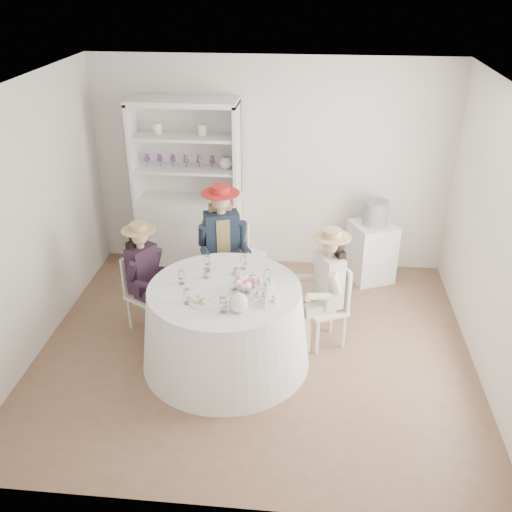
{
  "coord_description": "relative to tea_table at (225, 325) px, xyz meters",
  "views": [
    {
      "loc": [
        0.5,
        -4.9,
        3.65
      ],
      "look_at": [
        0.0,
        0.1,
        1.05
      ],
      "focal_mm": 40.0,
      "sensor_mm": 36.0,
      "label": 1
    }
  ],
  "objects": [
    {
      "name": "teacup_a",
      "position": [
        -0.2,
        0.18,
        0.46
      ],
      "size": [
        0.1,
        0.1,
        0.06
      ],
      "primitive_type": "imported",
      "rotation": [
        0.0,
        0.0,
        -0.29
      ],
      "color": "white",
      "rests_on": "tea_table"
    },
    {
      "name": "sandwich_plate",
      "position": [
        -0.16,
        -0.27,
        0.45
      ],
      "size": [
        0.27,
        0.27,
        0.06
      ],
      "rotation": [
        0.0,
        0.0,
        -0.17
      ],
      "color": "white",
      "rests_on": "tea_table"
    },
    {
      "name": "wall_right",
      "position": [
        2.52,
        0.22,
        0.92
      ],
      "size": [
        0.0,
        4.5,
        4.5
      ],
      "primitive_type": "plane",
      "rotation": [
        1.57,
        0.0,
        -1.57
      ],
      "color": "white",
      "rests_on": "ground"
    },
    {
      "name": "flower_bowl",
      "position": [
        0.23,
        -0.01,
        0.46
      ],
      "size": [
        0.25,
        0.25,
        0.05
      ],
      "primitive_type": "imported",
      "rotation": [
        0.0,
        0.0,
        0.28
      ],
      "color": "white",
      "rests_on": "tea_table"
    },
    {
      "name": "tea_table",
      "position": [
        0.0,
        0.0,
        0.0
      ],
      "size": [
        1.69,
        1.69,
        0.86
      ],
      "rotation": [
        0.0,
        0.0,
        0.07
      ],
      "color": "white",
      "rests_on": "ground"
    },
    {
      "name": "guest_mid",
      "position": [
        -0.18,
        1.06,
        0.42
      ],
      "size": [
        0.56,
        0.61,
        1.49
      ],
      "rotation": [
        0.0,
        0.0,
        0.31
      ],
      "color": "silver",
      "rests_on": "ground"
    },
    {
      "name": "spare_chair",
      "position": [
        -0.03,
        1.29,
        0.14
      ],
      "size": [
        0.57,
        0.57,
        1.06
      ],
      "rotation": [
        0.0,
        0.0,
        2.73
      ],
      "color": "silver",
      "rests_on": "ground"
    },
    {
      "name": "wall_front",
      "position": [
        0.27,
        -1.78,
        0.92
      ],
      "size": [
        4.5,
        0.0,
        4.5
      ],
      "primitive_type": "plane",
      "rotation": [
        -1.57,
        0.0,
        0.0
      ],
      "color": "white",
      "rests_on": "ground"
    },
    {
      "name": "teacup_c",
      "position": [
        0.26,
        0.13,
        0.46
      ],
      "size": [
        0.1,
        0.1,
        0.06
      ],
      "primitive_type": "imported",
      "rotation": [
        0.0,
        0.0,
        0.3
      ],
      "color": "white",
      "rests_on": "tea_table"
    },
    {
      "name": "hutch",
      "position": [
        -0.75,
        1.99,
        0.36
      ],
      "size": [
        1.37,
        0.64,
        2.22
      ],
      "rotation": [
        0.0,
        0.0,
        -0.11
      ],
      "color": "silver",
      "rests_on": "ground"
    },
    {
      "name": "hatbox",
      "position": [
        1.59,
        1.88,
        0.49
      ],
      "size": [
        0.4,
        0.4,
        0.3
      ],
      "primitive_type": "cylinder",
      "rotation": [
        0.0,
        0.0,
        -0.38
      ],
      "color": "black",
      "rests_on": "side_table"
    },
    {
      "name": "cupcake_stand",
      "position": [
        0.41,
        -0.22,
        0.52
      ],
      "size": [
        0.26,
        0.26,
        0.24
      ],
      "rotation": [
        0.0,
        0.0,
        0.07
      ],
      "color": "white",
      "rests_on": "tea_table"
    },
    {
      "name": "guest_right",
      "position": [
        0.99,
        0.4,
        0.32
      ],
      "size": [
        0.56,
        0.51,
        1.33
      ],
      "rotation": [
        0.0,
        0.0,
        -1.13
      ],
      "color": "silver",
      "rests_on": "ground"
    },
    {
      "name": "table_teapot",
      "position": [
        0.19,
        -0.38,
        0.51
      ],
      "size": [
        0.25,
        0.18,
        0.19
      ],
      "rotation": [
        0.0,
        0.0,
        -0.18
      ],
      "color": "white",
      "rests_on": "tea_table"
    },
    {
      "name": "guest_left",
      "position": [
        -0.94,
        0.51,
        0.28
      ],
      "size": [
        0.54,
        0.49,
        1.26
      ],
      "rotation": [
        0.0,
        0.0,
        1.05
      ],
      "color": "silver",
      "rests_on": "ground"
    },
    {
      "name": "wall_back",
      "position": [
        0.27,
        2.22,
        0.92
      ],
      "size": [
        4.5,
        0.0,
        4.5
      ],
      "primitive_type": "plane",
      "rotation": [
        1.57,
        0.0,
        0.0
      ],
      "color": "white",
      "rests_on": "ground"
    },
    {
      "name": "ceiling",
      "position": [
        0.27,
        0.22,
        2.27
      ],
      "size": [
        4.5,
        4.5,
        0.0
      ],
      "primitive_type": "plane",
      "rotation": [
        3.14,
        0.0,
        0.0
      ],
      "color": "white",
      "rests_on": "wall_back"
    },
    {
      "name": "wall_left",
      "position": [
        -1.98,
        0.22,
        0.92
      ],
      "size": [
        0.0,
        4.5,
        4.5
      ],
      "primitive_type": "plane",
      "rotation": [
        1.57,
        0.0,
        1.57
      ],
      "color": "white",
      "rests_on": "ground"
    },
    {
      "name": "ground",
      "position": [
        0.27,
        0.22,
        -0.43
      ],
      "size": [
        4.5,
        4.5,
        0.0
      ],
      "primitive_type": "plane",
      "color": "brown",
      "rests_on": "ground"
    },
    {
      "name": "flower_arrangement",
      "position": [
        0.2,
        -0.04,
        0.52
      ],
      "size": [
        0.19,
        0.2,
        0.07
      ],
      "rotation": [
        0.0,
        0.0,
        -0.09
      ],
      "color": "pink",
      "rests_on": "tea_table"
    },
    {
      "name": "side_table",
      "position": [
        1.59,
        1.88,
        -0.05
      ],
      "size": [
        0.64,
        0.64,
        0.76
      ],
      "primitive_type": "cube",
      "rotation": [
        0.0,
        0.0,
        0.41
      ],
      "color": "silver",
      "rests_on": "ground"
    },
    {
      "name": "stemware_set",
      "position": [
        0.0,
        -0.0,
        0.51
      ],
      "size": [
        0.91,
        0.91,
        0.15
      ],
      "color": "white",
      "rests_on": "tea_table"
    },
    {
      "name": "teacup_b",
      "position": [
        0.08,
        0.27,
        0.46
      ],
      "size": [
        0.07,
        0.07,
        0.06
      ],
      "primitive_type": "imported",
      "rotation": [
        0.0,
        0.0,
        -0.1
      ],
      "color": "white",
      "rests_on": "tea_table"
    }
  ]
}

